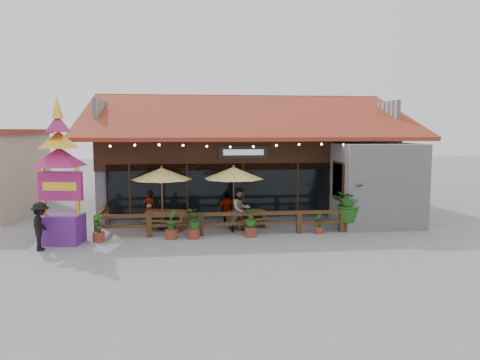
{
  "coord_description": "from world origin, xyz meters",
  "views": [
    {
      "loc": [
        -3.07,
        -18.81,
        4.2
      ],
      "look_at": [
        -0.68,
        1.5,
        1.99
      ],
      "focal_mm": 35.0,
      "sensor_mm": 36.0,
      "label": 1
    }
  ],
  "objects": [
    {
      "name": "umbrella_right",
      "position": [
        -1.06,
        0.64,
        2.37
      ],
      "size": [
        3.15,
        3.15,
        2.72
      ],
      "color": "brown",
      "rests_on": "ground"
    },
    {
      "name": "planter_b",
      "position": [
        -3.64,
        -0.92,
        0.5
      ],
      "size": [
        0.46,
        0.46,
        1.12
      ],
      "color": "maroon",
      "rests_on": "ground"
    },
    {
      "name": "pedestrian",
      "position": [
        -8.1,
        -2.12,
        0.85
      ],
      "size": [
        0.71,
        1.15,
        1.71
      ],
      "primitive_type": "imported",
      "rotation": [
        0.0,
        0.0,
        1.65
      ],
      "color": "black",
      "rests_on": "ground"
    },
    {
      "name": "picnic_table_right",
      "position": [
        -0.45,
        0.88,
        0.49
      ],
      "size": [
        1.82,
        1.69,
        0.72
      ],
      "color": "brown",
      "rests_on": "ground"
    },
    {
      "name": "planter_c",
      "position": [
        -2.78,
        -0.96,
        0.63
      ],
      "size": [
        0.83,
        0.77,
        1.13
      ],
      "color": "maroon",
      "rests_on": "ground"
    },
    {
      "name": "umbrella_left",
      "position": [
        -4.05,
        0.83,
        2.36
      ],
      "size": [
        2.68,
        2.68,
        2.7
      ],
      "color": "brown",
      "rests_on": "ground"
    },
    {
      "name": "thai_sign_tower",
      "position": [
        -7.63,
        -1.16,
        3.07
      ],
      "size": [
        2.45,
        2.45,
        5.81
      ],
      "color": "#5B217C",
      "rests_on": "ground"
    },
    {
      "name": "planter_a",
      "position": [
        -6.34,
        -1.05,
        0.46
      ],
      "size": [
        0.44,
        0.44,
        1.09
      ],
      "color": "maroon",
      "rests_on": "ground"
    },
    {
      "name": "tropical_plant",
      "position": [
        3.63,
        -0.34,
        1.15
      ],
      "size": [
        1.91,
        1.87,
        2.0
      ],
      "color": "maroon",
      "rests_on": "ground"
    },
    {
      "name": "diner_c",
      "position": [
        -1.26,
        1.4,
        0.71
      ],
      "size": [
        0.85,
        0.39,
        1.42
      ],
      "primitive_type": "imported",
      "rotation": [
        0.0,
        0.0,
        3.19
      ],
      "color": "#331B10",
      "rests_on": "ground"
    },
    {
      "name": "restaurant_building",
      "position": [
        0.26,
        6.61,
        2.21
      ],
      "size": [
        15.5,
        14.73,
        6.09
      ],
      "color": "#B9BABF",
      "rests_on": "ground"
    },
    {
      "name": "patio_railing",
      "position": [
        -2.25,
        -0.27,
        0.61
      ],
      "size": [
        10.0,
        2.6,
        0.92
      ],
      "color": "#48301A",
      "rests_on": "ground"
    },
    {
      "name": "diner_a",
      "position": [
        -4.67,
        1.7,
        0.77
      ],
      "size": [
        0.66,
        0.58,
        1.53
      ],
      "primitive_type": "imported",
      "rotation": [
        0.0,
        0.0,
        3.61
      ],
      "color": "#331B10",
      "rests_on": "ground"
    },
    {
      "name": "planter_d",
      "position": [
        -0.55,
        -0.93,
        0.54
      ],
      "size": [
        0.55,
        0.55,
        1.12
      ],
      "color": "maroon",
      "rests_on": "ground"
    },
    {
      "name": "ground",
      "position": [
        0.0,
        0.0,
        0.0
      ],
      "size": [
        100.0,
        100.0,
        0.0
      ],
      "primitive_type": "plane",
      "color": "gray",
      "rests_on": "ground"
    },
    {
      "name": "diner_b",
      "position": [
        -0.82,
        0.14,
        0.91
      ],
      "size": [
        1.1,
        1.02,
        1.83
      ],
      "primitive_type": "imported",
      "rotation": [
        0.0,
        0.0,
        0.47
      ],
      "color": "#331B10",
      "rests_on": "ground"
    },
    {
      "name": "picnic_table_left",
      "position": [
        -3.86,
        0.88,
        0.54
      ],
      "size": [
        2.0,
        1.86,
        0.79
      ],
      "color": "brown",
      "rests_on": "ground"
    },
    {
      "name": "planter_e",
      "position": [
        2.29,
        -0.66,
        0.35
      ],
      "size": [
        0.34,
        0.34,
        0.84
      ],
      "color": "maroon",
      "rests_on": "ground"
    }
  ]
}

